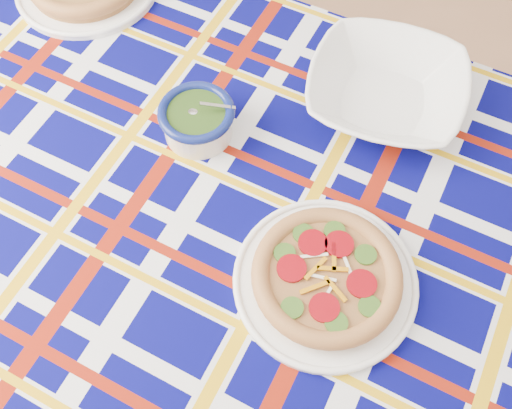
% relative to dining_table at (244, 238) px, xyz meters
% --- Properties ---
extents(dining_table, '(1.98, 1.55, 0.82)m').
position_rel_dining_table_xyz_m(dining_table, '(0.00, 0.00, 0.00)').
color(dining_table, brown).
rests_on(dining_table, floor).
extents(tablecloth, '(2.03, 1.59, 0.12)m').
position_rel_dining_table_xyz_m(tablecloth, '(0.00, -0.00, 0.03)').
color(tablecloth, '#040454').
rests_on(tablecloth, dining_table).
extents(main_focaccia_plate, '(0.39, 0.39, 0.06)m').
position_rel_dining_table_xyz_m(main_focaccia_plate, '(0.16, -0.10, 0.12)').
color(main_focaccia_plate, '#956135').
rests_on(main_focaccia_plate, tablecloth).
extents(pesto_bowl, '(0.19, 0.19, 0.09)m').
position_rel_dining_table_xyz_m(pesto_bowl, '(-0.12, 0.17, 0.13)').
color(pesto_bowl, '#1A320D').
rests_on(pesto_bowl, tablecloth).
extents(serving_bowl, '(0.35, 0.35, 0.08)m').
position_rel_dining_table_xyz_m(serving_bowl, '(0.23, 0.31, 0.12)').
color(serving_bowl, white).
rests_on(serving_bowl, tablecloth).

